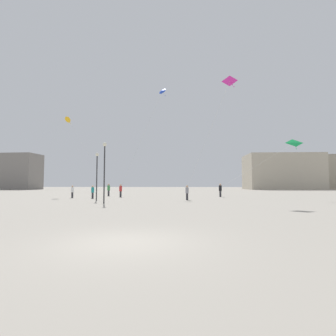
# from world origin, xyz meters

# --- Properties ---
(ground_plane) EXTENTS (300.00, 300.00, 0.00)m
(ground_plane) POSITION_xyz_m (0.00, 0.00, 0.00)
(ground_plane) COLOR #9E9689
(person_in_white) EXTENTS (0.35, 0.35, 1.58)m
(person_in_white) POSITION_xyz_m (-12.22, 24.15, 0.87)
(person_in_white) COLOR #2D2D33
(person_in_white) RESTS_ON ground_plane
(person_in_teal) EXTENTS (0.35, 0.35, 1.59)m
(person_in_teal) POSITION_xyz_m (-9.16, 22.94, 0.87)
(person_in_teal) COLOR #2D2D33
(person_in_teal) RESTS_ON ground_plane
(person_in_red) EXTENTS (0.38, 0.38, 1.74)m
(person_in_red) POSITION_xyz_m (-6.53, 26.29, 0.95)
(person_in_red) COLOR #2D2D33
(person_in_red) RESTS_ON ground_plane
(person_in_grey) EXTENTS (0.35, 0.35, 1.63)m
(person_in_grey) POSITION_xyz_m (2.25, 20.42, 0.89)
(person_in_grey) COLOR #2D2D33
(person_in_grey) RESTS_ON ground_plane
(person_in_black) EXTENTS (0.40, 0.40, 1.84)m
(person_in_black) POSITION_xyz_m (6.93, 27.60, 1.01)
(person_in_black) COLOR #2D2D33
(person_in_black) RESTS_ON ground_plane
(person_in_green) EXTENTS (0.40, 0.40, 1.82)m
(person_in_green) POSITION_xyz_m (-9.10, 29.52, 0.99)
(person_in_green) COLOR #2D2D33
(person_in_green) RESTS_ON ground_plane
(kite_magenta_delta) EXTENTS (4.96, 2.67, 11.29)m
(kite_magenta_delta) POSITION_xyz_m (6.49, 18.13, 11.95)
(kite_magenta_delta) COLOR #D12899
(kite_amber_diamond) EXTENTS (7.14, 0.93, 10.76)m
(kite_amber_diamond) POSITION_xyz_m (-15.58, 29.85, 11.48)
(kite_amber_diamond) COLOR yellow
(kite_emerald_delta) EXTENTS (8.36, 6.05, 5.55)m
(kite_emerald_delta) POSITION_xyz_m (14.42, 22.03, 6.37)
(kite_emerald_delta) COLOR green
(kite_cobalt_diamond) EXTENTS (6.11, 2.88, 14.48)m
(kite_cobalt_diamond) POSITION_xyz_m (-1.16, 28.51, 15.13)
(kite_cobalt_diamond) COLOR blue
(building_left_hall) EXTENTS (18.14, 9.07, 11.77)m
(building_left_hall) POSITION_xyz_m (-55.00, 74.18, 5.89)
(building_left_hall) COLOR gray
(building_left_hall) RESTS_ON ground_plane
(building_centre_hall) EXTENTS (23.16, 13.20, 11.63)m
(building_centre_hall) POSITION_xyz_m (35.00, 79.29, 5.82)
(building_centre_hall) COLOR #B2A893
(building_centre_hall) RESTS_ON ground_plane
(building_right_hall) EXTENTS (28.13, 10.02, 12.28)m
(building_right_hall) POSITION_xyz_m (53.00, 88.19, 6.14)
(building_right_hall) COLOR #A39984
(building_right_hall) RESTS_ON ground_plane
(lamppost_east) EXTENTS (0.36, 0.36, 5.07)m
(lamppost_east) POSITION_xyz_m (-7.29, 18.82, 3.40)
(lamppost_east) COLOR #2D2D30
(lamppost_east) RESTS_ON ground_plane
(lamppost_west) EXTENTS (0.36, 0.36, 5.52)m
(lamppost_west) POSITION_xyz_m (-5.28, 14.92, 3.65)
(lamppost_west) COLOR #2D2D30
(lamppost_west) RESTS_ON ground_plane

